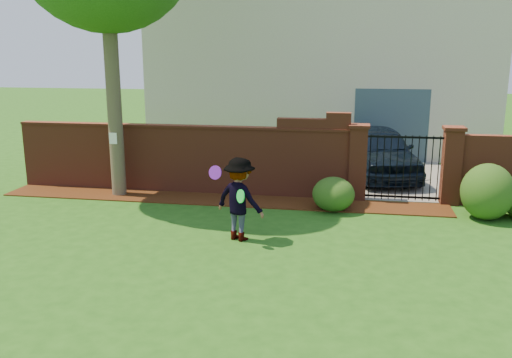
% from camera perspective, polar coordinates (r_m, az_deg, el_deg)
% --- Properties ---
extents(ground, '(80.00, 80.00, 0.01)m').
position_cam_1_polar(ground, '(10.25, -3.12, -7.47)').
color(ground, '#205114').
rests_on(ground, ground).
extents(mulch_bed, '(11.10, 1.08, 0.03)m').
position_cam_1_polar(mulch_bed, '(13.55, -3.87, -2.17)').
color(mulch_bed, '#351909').
rests_on(mulch_bed, ground).
extents(brick_wall, '(8.70, 0.31, 2.16)m').
position_cam_1_polar(brick_wall, '(14.24, -7.45, 2.28)').
color(brick_wall, maroon).
rests_on(brick_wall, ground).
extents(pillar_left, '(0.50, 0.50, 1.88)m').
position_cam_1_polar(pillar_left, '(13.60, 10.60, 1.77)').
color(pillar_left, maroon).
rests_on(pillar_left, ground).
extents(pillar_right, '(0.50, 0.50, 1.88)m').
position_cam_1_polar(pillar_right, '(13.81, 19.76, 1.37)').
color(pillar_right, maroon).
rests_on(pillar_right, ground).
extents(iron_gate, '(1.78, 0.03, 1.60)m').
position_cam_1_polar(iron_gate, '(13.68, 15.19, 1.15)').
color(iron_gate, black).
rests_on(iron_gate, ground).
extents(driveway, '(3.20, 8.00, 0.01)m').
position_cam_1_polar(driveway, '(17.76, 13.93, 1.17)').
color(driveway, slate).
rests_on(driveway, ground).
extents(house, '(12.40, 6.40, 6.30)m').
position_cam_1_polar(house, '(21.36, 6.88, 12.01)').
color(house, beige).
rests_on(house, ground).
extents(car, '(2.62, 4.63, 1.49)m').
position_cam_1_polar(car, '(16.11, 12.91, 2.69)').
color(car, black).
rests_on(car, ground).
extents(paper_notice, '(0.20, 0.01, 0.28)m').
position_cam_1_polar(paper_notice, '(13.98, -14.73, 4.13)').
color(paper_notice, white).
rests_on(paper_notice, tree).
extents(shrub_left, '(0.97, 0.97, 0.80)m').
position_cam_1_polar(shrub_left, '(12.67, 8.10, -1.58)').
color(shrub_left, '#1A4514').
rests_on(shrub_left, ground).
extents(shrub_middle, '(1.13, 1.13, 1.25)m').
position_cam_1_polar(shrub_middle, '(12.90, 23.05, -1.24)').
color(shrub_middle, '#1A4514').
rests_on(shrub_middle, ground).
extents(man, '(1.22, 1.00, 1.64)m').
position_cam_1_polar(man, '(10.54, -1.86, -2.16)').
color(man, gray).
rests_on(man, ground).
extents(frisbee_purple, '(0.28, 0.15, 0.27)m').
position_cam_1_polar(frisbee_purple, '(10.59, -4.28, 0.68)').
color(frisbee_purple, purple).
rests_on(frisbee_purple, man).
extents(frisbee_green, '(0.22, 0.23, 0.26)m').
position_cam_1_polar(frisbee_green, '(10.16, -1.62, -1.82)').
color(frisbee_green, green).
rests_on(frisbee_green, man).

